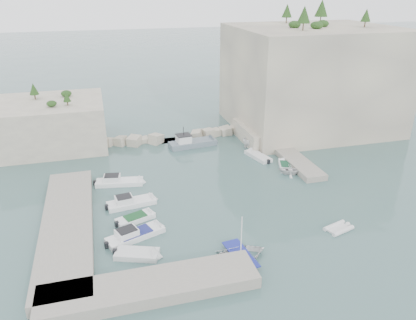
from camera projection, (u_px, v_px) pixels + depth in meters
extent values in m
plane|color=#426360|center=(222.00, 204.00, 47.03)|extent=(400.00, 400.00, 0.00)
cube|color=beige|center=(311.00, 78.00, 69.54)|extent=(26.00, 22.00, 17.00)
cube|color=beige|center=(266.00, 133.00, 65.59)|extent=(8.00, 10.00, 2.50)
cube|color=beige|center=(52.00, 124.00, 62.86)|extent=(16.00, 14.00, 7.00)
cube|color=#9E9689|center=(67.00, 225.00, 41.80)|extent=(5.00, 24.00, 1.10)
cube|color=#9E9689|center=(151.00, 287.00, 33.34)|extent=(18.00, 4.00, 1.10)
cube|color=#9E9689|center=(290.00, 156.00, 58.99)|extent=(3.00, 16.00, 0.80)
cube|color=beige|center=(176.00, 136.00, 65.95)|extent=(28.00, 3.00, 1.40)
imported|color=silver|center=(240.00, 258.00, 37.65)|extent=(5.54, 4.29, 1.06)
imported|color=silver|center=(289.00, 174.00, 54.28)|extent=(3.89, 3.67, 1.62)
imported|color=white|center=(258.00, 148.00, 62.83)|extent=(5.13, 3.54, 1.86)
cylinder|color=white|center=(241.00, 235.00, 36.59)|extent=(0.10, 0.10, 4.20)
cone|color=#1E4219|center=(304.00, 14.00, 59.59)|extent=(1.96, 1.96, 2.45)
cone|color=#1E4219|center=(322.00, 8.00, 69.36)|extent=(2.24, 2.24, 2.80)
cone|color=#1E4219|center=(366.00, 15.00, 64.46)|extent=(1.57, 1.57, 1.96)
cone|color=#1E4219|center=(287.00, 11.00, 71.00)|extent=(1.79, 1.79, 2.24)
cone|color=#1E4219|center=(34.00, 89.00, 62.09)|extent=(1.40, 1.40, 1.75)
cone|color=#1E4219|center=(67.00, 97.00, 59.02)|extent=(1.12, 1.12, 1.40)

